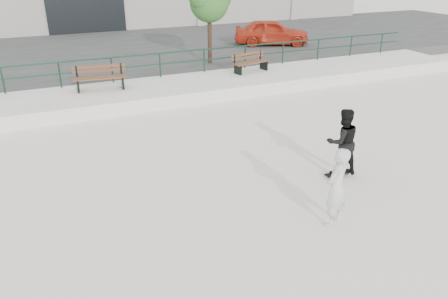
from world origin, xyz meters
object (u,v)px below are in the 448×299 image
bench_right (250,63)px  red_car (271,32)px  seated_skater (336,188)px  skateboard (339,173)px  bench_left (100,78)px  standing_skater (342,142)px

bench_right → red_car: 6.56m
red_car → seated_skater: 17.63m
red_car → skateboard: bearing=-179.5°
bench_left → skateboard: bench_left is taller
skateboard → bench_right: bearing=77.0°
red_car → seated_skater: size_ratio=2.40×
bench_right → standing_skater: bearing=-115.0°
bench_left → standing_skater: (4.43, -8.90, 0.01)m
standing_skater → bench_right: bearing=-92.5°
standing_skater → skateboard: bearing=-0.0°
skateboard → seated_skater: 2.44m
seated_skater → skateboard: bearing=-156.9°
skateboard → seated_skater: seated_skater is taller
bench_left → red_car: 11.79m
bench_right → standing_skater: (-2.08, -8.99, 0.06)m
bench_right → bench_left: bearing=168.9°
red_car → seated_skater: (-7.63, -15.89, -0.34)m
bench_left → bench_right: bearing=8.2°
red_car → seated_skater: red_car is taller
standing_skater → seated_skater: (-1.51, -1.74, -0.08)m
bench_left → bench_right: bench_left is taller
red_car → standing_skater: red_car is taller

